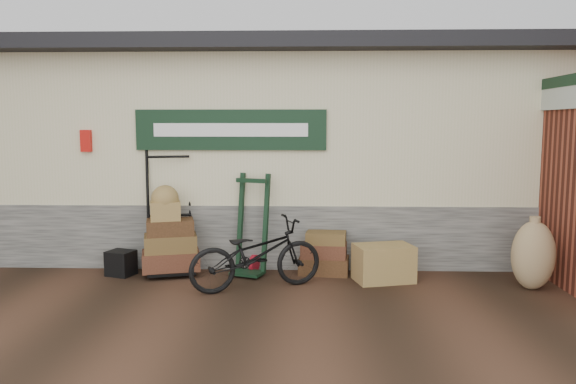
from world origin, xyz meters
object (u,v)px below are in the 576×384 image
(green_barrow, at_px, (252,225))
(suitcase_stack, at_px, (324,252))
(porter_trolley, at_px, (169,207))
(bicycle, at_px, (256,250))
(black_trunk, at_px, (121,263))
(wicker_hamper, at_px, (384,263))

(green_barrow, height_order, suitcase_stack, green_barrow)
(porter_trolley, distance_m, green_barrow, 1.16)
(green_barrow, xyz_separation_m, bicycle, (0.12, -0.71, -0.19))
(suitcase_stack, distance_m, black_trunk, 2.75)
(wicker_hamper, bearing_deg, suitcase_stack, 155.72)
(suitcase_stack, height_order, wicker_hamper, suitcase_stack)
(black_trunk, distance_m, bicycle, 1.99)
(black_trunk, height_order, bicycle, bicycle)
(green_barrow, relative_size, bicycle, 0.81)
(green_barrow, xyz_separation_m, black_trunk, (-1.76, -0.13, -0.51))
(porter_trolley, bearing_deg, black_trunk, -175.59)
(wicker_hamper, bearing_deg, green_barrow, 170.43)
(porter_trolley, height_order, green_barrow, porter_trolley)
(porter_trolley, relative_size, suitcase_stack, 2.74)
(suitcase_stack, height_order, black_trunk, suitcase_stack)
(porter_trolley, xyz_separation_m, bicycle, (1.26, -0.80, -0.42))
(green_barrow, xyz_separation_m, wicker_hamper, (1.74, -0.29, -0.44))
(porter_trolley, height_order, bicycle, porter_trolley)
(green_barrow, xyz_separation_m, suitcase_stack, (0.98, 0.05, -0.39))
(suitcase_stack, xyz_separation_m, black_trunk, (-2.74, -0.18, -0.13))
(wicker_hamper, distance_m, bicycle, 1.69)
(suitcase_stack, bearing_deg, bicycle, -138.48)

